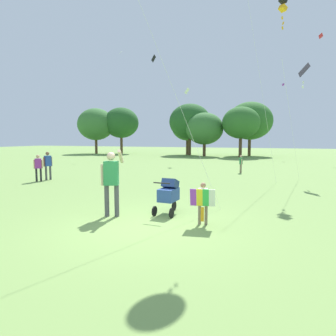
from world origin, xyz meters
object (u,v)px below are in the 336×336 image
object	(u,v)px
child_with_butterfly_kite	(203,200)
person_back_turned	(48,163)
person_sitting_far	(38,166)
kite_orange_delta	(303,73)
person_red_shirt	(241,162)
stroller	(169,193)
kite_green_novelty	(283,6)
person_adult_flyer	(111,178)

from	to	relation	value
child_with_butterfly_kite	person_back_turned	distance (m)	10.68
person_sitting_far	person_back_turned	size ratio (longest dim) A/B	0.91
person_sitting_far	person_back_turned	xyz separation A→B (m)	(0.06, 0.60, 0.07)
kite_orange_delta	person_red_shirt	size ratio (longest dim) A/B	5.47
stroller	kite_orange_delta	bearing A→B (deg)	65.90
kite_orange_delta	person_back_turned	size ratio (longest dim) A/B	4.14
person_red_shirt	person_back_turned	xyz separation A→B (m)	(-9.07, -6.57, 0.21)
stroller	person_back_turned	distance (m)	9.29
stroller	person_sitting_far	world-z (taller)	person_sitting_far
child_with_butterfly_kite	person_sitting_far	bearing A→B (deg)	154.78
stroller	kite_green_novelty	size ratio (longest dim) A/B	0.13
kite_green_novelty	person_red_shirt	world-z (taller)	kite_green_novelty
person_adult_flyer	kite_green_novelty	xyz separation A→B (m)	(4.31, 7.96, 7.07)
child_with_butterfly_kite	person_red_shirt	bearing A→B (deg)	91.63
stroller	person_sitting_far	size ratio (longest dim) A/B	0.82
person_sitting_far	person_back_turned	bearing A→B (deg)	83.82
kite_green_novelty	person_back_turned	xyz separation A→B (m)	(-11.14, -2.84, -7.28)
person_red_shirt	person_adult_flyer	bearing A→B (deg)	-100.83
stroller	kite_green_novelty	xyz separation A→B (m)	(2.92, 7.15, 7.54)
person_red_shirt	person_sitting_far	world-z (taller)	person_sitting_far
child_with_butterfly_kite	person_red_shirt	world-z (taller)	person_red_shirt
child_with_butterfly_kite	person_sitting_far	xyz separation A→B (m)	(-9.47, 4.46, 0.15)
kite_orange_delta	person_adult_flyer	bearing A→B (deg)	-118.89
person_adult_flyer	stroller	distance (m)	1.68
person_sitting_far	kite_orange_delta	bearing A→B (deg)	23.37
child_with_butterfly_kite	person_back_turned	size ratio (longest dim) A/B	0.73
person_red_shirt	person_sitting_far	bearing A→B (deg)	-141.89
child_with_butterfly_kite	person_red_shirt	distance (m)	11.63
kite_orange_delta	person_red_shirt	world-z (taller)	kite_orange_delta
person_adult_flyer	kite_orange_delta	bearing A→B (deg)	61.11
child_with_butterfly_kite	person_adult_flyer	size ratio (longest dim) A/B	0.57
kite_green_novelty	person_sitting_far	distance (m)	13.84
child_with_butterfly_kite	kite_orange_delta	distance (m)	11.29
kite_orange_delta	person_sitting_far	xyz separation A→B (m)	(-12.34, -5.33, -4.68)
child_with_butterfly_kite	person_adult_flyer	bearing A→B (deg)	-178.52
person_adult_flyer	person_back_turned	world-z (taller)	person_adult_flyer
stroller	person_red_shirt	bearing A→B (deg)	85.56
child_with_butterfly_kite	person_adult_flyer	xyz separation A→B (m)	(-2.57, -0.07, 0.44)
kite_green_novelty	person_red_shirt	xyz separation A→B (m)	(-2.07, 3.73, -7.49)
kite_green_novelty	person_sitting_far	bearing A→B (deg)	-162.96
kite_orange_delta	person_red_shirt	xyz separation A→B (m)	(-3.20, 1.84, -4.82)
kite_green_novelty	person_red_shirt	distance (m)	8.62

